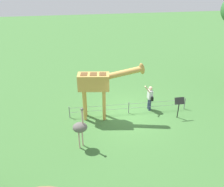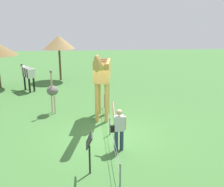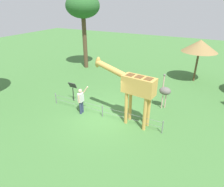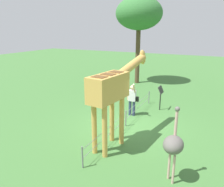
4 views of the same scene
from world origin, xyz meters
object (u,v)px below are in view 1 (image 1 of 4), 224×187
object	(u,v)px
info_sign	(179,104)
visitor	(150,97)
giraffe	(99,84)
ostrich	(80,127)

from	to	relation	value
info_sign	visitor	bearing A→B (deg)	143.11
giraffe	info_sign	world-z (taller)	giraffe
giraffe	ostrich	size ratio (longest dim) A/B	1.63
visitor	info_sign	bearing A→B (deg)	-36.89
giraffe	info_sign	distance (m)	4.70
visitor	ostrich	xyz separation A→B (m)	(-4.22, -2.84, 0.27)
visitor	ostrich	world-z (taller)	ostrich
visitor	info_sign	size ratio (longest dim) A/B	1.33
giraffe	ostrich	distance (m)	2.87
visitor	info_sign	distance (m)	1.77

